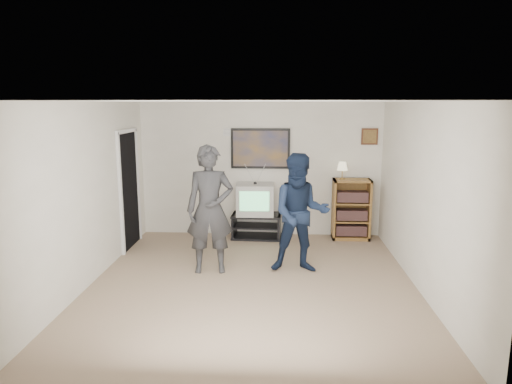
# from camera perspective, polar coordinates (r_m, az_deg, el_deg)

# --- Properties ---
(room_shell) EXTENTS (4.51, 5.00, 2.51)m
(room_shell) POSITION_cam_1_polar(r_m,az_deg,el_deg) (6.47, -0.27, 0.09)
(room_shell) COLOR #78614C
(room_shell) RESTS_ON ground
(media_stand) EXTENTS (0.93, 0.55, 0.45)m
(media_stand) POSITION_cam_1_polar(r_m,az_deg,el_deg) (8.53, 0.07, -4.26)
(media_stand) COLOR black
(media_stand) RESTS_ON room_shell
(crt_television) EXTENTS (0.69, 0.59, 0.57)m
(crt_television) POSITION_cam_1_polar(r_m,az_deg,el_deg) (8.41, -0.10, -0.89)
(crt_television) COLOR #AEADA9
(crt_television) RESTS_ON media_stand
(bookshelf) EXTENTS (0.68, 0.39, 1.12)m
(bookshelf) POSITION_cam_1_polar(r_m,az_deg,el_deg) (8.59, 11.80, -2.11)
(bookshelf) COLOR brown
(bookshelf) RESTS_ON room_shell
(table_lamp) EXTENTS (0.20, 0.20, 0.31)m
(table_lamp) POSITION_cam_1_polar(r_m,az_deg,el_deg) (8.45, 10.73, 2.65)
(table_lamp) COLOR #FAEEBE
(table_lamp) RESTS_ON bookshelf
(person_tall) EXTENTS (0.75, 0.54, 1.89)m
(person_tall) POSITION_cam_1_polar(r_m,az_deg,el_deg) (6.72, -5.77, -2.19)
(person_tall) COLOR #2C2C2E
(person_tall) RESTS_ON room_shell
(person_short) EXTENTS (0.88, 0.69, 1.77)m
(person_short) POSITION_cam_1_polar(r_m,az_deg,el_deg) (6.73, 5.56, -2.69)
(person_short) COLOR #131E36
(person_short) RESTS_ON room_shell
(controller_left) EXTENTS (0.04, 0.13, 0.04)m
(controller_left) POSITION_cam_1_polar(r_m,az_deg,el_deg) (6.90, -5.65, -0.22)
(controller_left) COLOR white
(controller_left) RESTS_ON person_tall
(controller_right) EXTENTS (0.07, 0.13, 0.04)m
(controller_right) POSITION_cam_1_polar(r_m,az_deg,el_deg) (6.90, 5.48, -0.44)
(controller_right) COLOR white
(controller_right) RESTS_ON person_short
(poster) EXTENTS (1.10, 0.03, 0.75)m
(poster) POSITION_cam_1_polar(r_m,az_deg,el_deg) (8.51, 0.55, 5.45)
(poster) COLOR black
(poster) RESTS_ON room_shell
(air_vent) EXTENTS (0.28, 0.02, 0.14)m
(air_vent) POSITION_cam_1_polar(r_m,az_deg,el_deg) (8.54, -3.16, 7.47)
(air_vent) COLOR white
(air_vent) RESTS_ON room_shell
(small_picture) EXTENTS (0.30, 0.03, 0.30)m
(small_picture) POSITION_cam_1_polar(r_m,az_deg,el_deg) (8.65, 14.01, 6.74)
(small_picture) COLOR #472216
(small_picture) RESTS_ON room_shell
(doorway) EXTENTS (0.03, 0.85, 2.00)m
(doorway) POSITION_cam_1_polar(r_m,az_deg,el_deg) (8.16, -15.62, 0.19)
(doorway) COLOR black
(doorway) RESTS_ON room_shell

